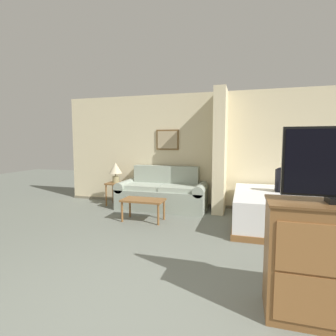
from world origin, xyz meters
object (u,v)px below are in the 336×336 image
(coffee_table, at_px, (143,202))
(backpack, at_px, (286,179))
(couch, at_px, (162,194))
(bed, at_px, (289,210))
(table_lamp, at_px, (116,170))

(coffee_table, height_order, backpack, backpack)
(couch, bearing_deg, bed, -13.47)
(table_lamp, bearing_deg, backpack, -7.65)
(couch, distance_m, table_lamp, 1.27)
(table_lamp, bearing_deg, coffee_table, -42.67)
(couch, distance_m, bed, 2.60)
(couch, bearing_deg, coffee_table, -94.04)
(bed, distance_m, backpack, 0.54)
(coffee_table, bearing_deg, bed, 8.58)
(coffee_table, height_order, table_lamp, table_lamp)
(coffee_table, distance_m, bed, 2.63)
(coffee_table, distance_m, backpack, 2.63)
(couch, relative_size, backpack, 4.38)
(couch, height_order, bed, couch)
(couch, height_order, table_lamp, table_lamp)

